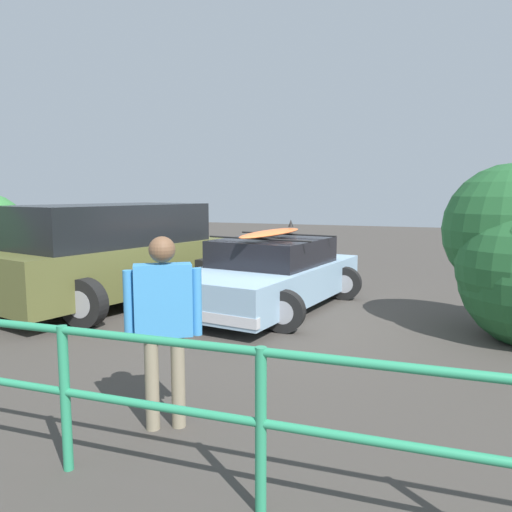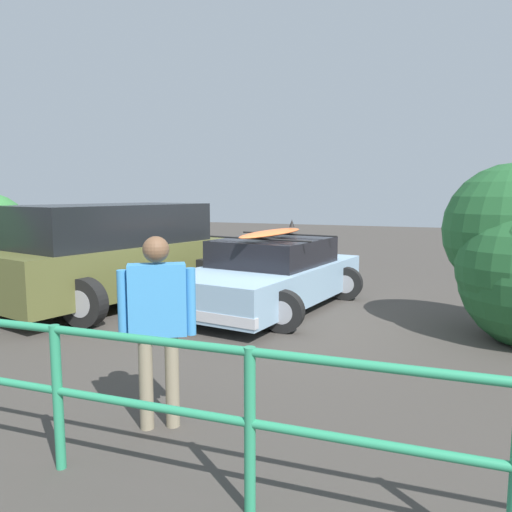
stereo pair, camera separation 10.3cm
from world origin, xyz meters
name	(u,v)px [view 2 (the right image)]	position (x,y,z in m)	size (l,w,h in m)	color
ground_plane	(275,314)	(0.00, 0.00, -0.01)	(44.00, 44.00, 0.02)	#423D38
sedan_car	(270,274)	(0.22, -0.39, 0.56)	(2.77, 4.25, 1.44)	#8CADC6
suv_car	(112,253)	(2.89, 0.33, 0.89)	(3.14, 4.60, 1.73)	brown
person_bystander	(158,315)	(-0.43, 4.08, 0.96)	(0.53, 0.40, 1.59)	gray
railing_fence	(146,389)	(-0.83, 4.85, 0.68)	(10.07, 0.34, 1.04)	#2D9366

